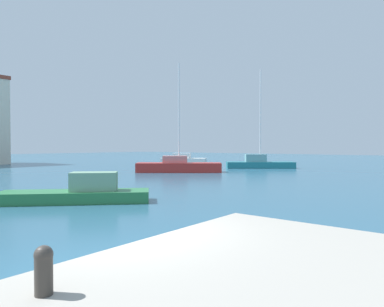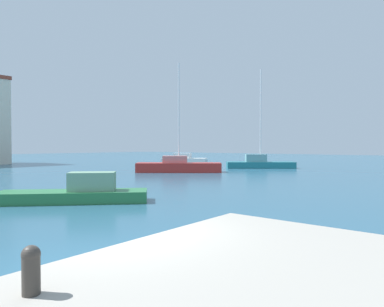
{
  "view_description": "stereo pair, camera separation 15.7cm",
  "coord_description": "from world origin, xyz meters",
  "px_view_note": "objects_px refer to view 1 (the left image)",
  "views": [
    {
      "loc": [
        -4.34,
        -5.26,
        2.49
      ],
      "look_at": [
        22.32,
        16.12,
        1.72
      ],
      "focal_mm": 32.8,
      "sensor_mm": 36.0,
      "label": 1
    },
    {
      "loc": [
        -4.24,
        -5.39,
        2.49
      ],
      "look_at": [
        22.32,
        16.12,
        1.72
      ],
      "focal_mm": 32.8,
      "sensor_mm": 36.0,
      "label": 2
    }
  ],
  "objects_px": {
    "sailboat_teal_behind_lamppost": "(259,163)",
    "motorboat_green_inner_mooring": "(80,193)",
    "mooring_bollard": "(44,268)",
    "motorboat_white_far_right": "(183,159)",
    "sailboat_red_near_pier": "(178,166)"
  },
  "relations": [
    {
      "from": "mooring_bollard",
      "to": "sailboat_teal_behind_lamppost",
      "type": "distance_m",
      "value": 36.16
    },
    {
      "from": "motorboat_white_far_right",
      "to": "sailboat_teal_behind_lamppost",
      "type": "bearing_deg",
      "value": -103.09
    },
    {
      "from": "mooring_bollard",
      "to": "motorboat_white_far_right",
      "type": "bearing_deg",
      "value": 38.3
    },
    {
      "from": "mooring_bollard",
      "to": "sailboat_teal_behind_lamppost",
      "type": "xyz_separation_m",
      "value": [
        32.97,
        14.83,
        -0.62
      ]
    },
    {
      "from": "mooring_bollard",
      "to": "sailboat_teal_behind_lamppost",
      "type": "height_order",
      "value": "sailboat_teal_behind_lamppost"
    },
    {
      "from": "sailboat_red_near_pier",
      "to": "sailboat_teal_behind_lamppost",
      "type": "distance_m",
      "value": 10.57
    },
    {
      "from": "motorboat_green_inner_mooring",
      "to": "sailboat_teal_behind_lamppost",
      "type": "bearing_deg",
      "value": 10.85
    },
    {
      "from": "mooring_bollard",
      "to": "sailboat_teal_behind_lamppost",
      "type": "bearing_deg",
      "value": 24.22
    },
    {
      "from": "motorboat_green_inner_mooring",
      "to": "motorboat_white_far_right",
      "type": "bearing_deg",
      "value": 32.63
    },
    {
      "from": "sailboat_red_near_pier",
      "to": "sailboat_teal_behind_lamppost",
      "type": "xyz_separation_m",
      "value": [
        10.11,
        -3.09,
        -0.03
      ]
    },
    {
      "from": "sailboat_teal_behind_lamppost",
      "to": "motorboat_white_far_right",
      "type": "height_order",
      "value": "sailboat_teal_behind_lamppost"
    },
    {
      "from": "mooring_bollard",
      "to": "sailboat_red_near_pier",
      "type": "xyz_separation_m",
      "value": [
        22.86,
        17.92,
        -0.6
      ]
    },
    {
      "from": "mooring_bollard",
      "to": "sailboat_red_near_pier",
      "type": "relative_size",
      "value": 0.05
    },
    {
      "from": "mooring_bollard",
      "to": "motorboat_white_far_right",
      "type": "xyz_separation_m",
      "value": [
        36.16,
        28.56,
        -0.66
      ]
    },
    {
      "from": "sailboat_teal_behind_lamppost",
      "to": "motorboat_green_inner_mooring",
      "type": "relative_size",
      "value": 1.91
    }
  ]
}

